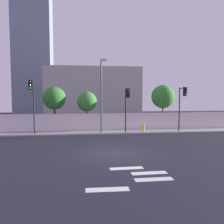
# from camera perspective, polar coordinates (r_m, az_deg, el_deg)

# --- Properties ---
(ground_plane) EXTENTS (80.00, 80.00, 0.00)m
(ground_plane) POSITION_cam_1_polar(r_m,az_deg,el_deg) (15.22, 0.66, -10.49)
(ground_plane) COLOR black
(sidewalk) EXTENTS (36.00, 2.40, 0.15)m
(sidewalk) POSITION_cam_1_polar(r_m,az_deg,el_deg) (23.19, -2.04, -5.24)
(sidewalk) COLOR gray
(sidewalk) RESTS_ON ground
(perimeter_wall) EXTENTS (36.00, 0.18, 1.80)m
(perimeter_wall) POSITION_cam_1_polar(r_m,az_deg,el_deg) (24.33, -2.30, -2.48)
(perimeter_wall) COLOR silver
(perimeter_wall) RESTS_ON sidewalk
(crosswalk_marking) EXTENTS (4.08, 3.03, 0.01)m
(crosswalk_marking) POSITION_cam_1_polar(r_m,az_deg,el_deg) (11.02, 5.92, -16.25)
(crosswalk_marking) COLOR silver
(crosswalk_marking) RESTS_ON ground
(traffic_light_left) EXTENTS (0.36, 1.25, 4.59)m
(traffic_light_left) POSITION_cam_1_polar(r_m,az_deg,el_deg) (23.76, 17.67, 3.09)
(traffic_light_left) COLOR black
(traffic_light_left) RESTS_ON sidewalk
(traffic_light_center) EXTENTS (0.34, 1.53, 4.44)m
(traffic_light_center) POSITION_cam_1_polar(r_m,az_deg,el_deg) (21.83, 3.85, 2.96)
(traffic_light_center) COLOR black
(traffic_light_center) RESTS_ON sidewalk
(traffic_light_right) EXTENTS (0.35, 1.18, 5.16)m
(traffic_light_right) POSITION_cam_1_polar(r_m,az_deg,el_deg) (22.23, -19.88, 3.96)
(traffic_light_right) COLOR black
(traffic_light_right) RESTS_ON sidewalk
(street_lamp_curbside) EXTENTS (0.62, 1.71, 7.20)m
(street_lamp_curbside) POSITION_cam_1_polar(r_m,az_deg,el_deg) (22.21, -2.72, 5.42)
(street_lamp_curbside) COLOR #4C4C51
(street_lamp_curbside) RESTS_ON sidewalk
(fire_hydrant) EXTENTS (0.44, 0.26, 0.80)m
(fire_hydrant) POSITION_cam_1_polar(r_m,az_deg,el_deg) (23.34, 8.05, -3.96)
(fire_hydrant) COLOR gold
(fire_hydrant) RESTS_ON sidewalk
(roadside_tree_leftmost) EXTENTS (2.52, 2.52, 4.87)m
(roadside_tree_leftmost) POSITION_cam_1_polar(r_m,az_deg,el_deg) (25.14, -14.65, 3.42)
(roadside_tree_leftmost) COLOR brown
(roadside_tree_leftmost) RESTS_ON ground
(roadside_tree_midleft) EXTENTS (2.22, 2.22, 4.36)m
(roadside_tree_midleft) POSITION_cam_1_polar(r_m,az_deg,el_deg) (24.92, -6.48, 2.70)
(roadside_tree_midleft) COLOR brown
(roadside_tree_midleft) RESTS_ON ground
(roadside_tree_midright) EXTENTS (2.71, 2.71, 5.15)m
(roadside_tree_midright) POSITION_cam_1_polar(r_m,az_deg,el_deg) (26.50, 13.02, 3.88)
(roadside_tree_midright) COLOR brown
(roadside_tree_midright) RESTS_ON ground
(low_building_distant) EXTENTS (15.66, 6.00, 8.59)m
(low_building_distant) POSITION_cam_1_polar(r_m,az_deg,el_deg) (38.12, -4.83, 4.77)
(low_building_distant) COLOR #AEAEAE
(low_building_distant) RESTS_ON ground
(tower_on_skyline) EXTENTS (7.84, 5.00, 32.27)m
(tower_on_skyline) POSITION_cam_1_polar(r_m,az_deg,el_deg) (52.74, -19.75, 17.35)
(tower_on_skyline) COLOR slate
(tower_on_skyline) RESTS_ON ground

